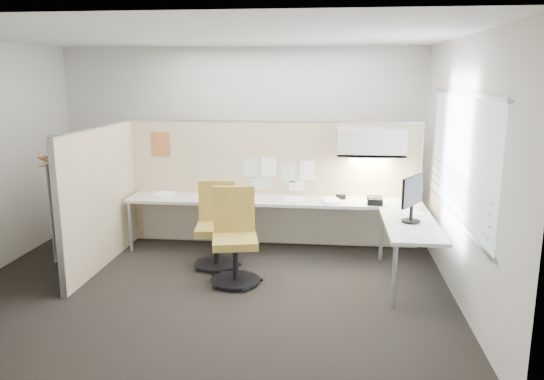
# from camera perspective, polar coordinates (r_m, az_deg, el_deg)

# --- Properties ---
(floor) EXTENTS (5.50, 4.50, 0.01)m
(floor) POSITION_cam_1_polar(r_m,az_deg,el_deg) (6.36, -6.60, -9.94)
(floor) COLOR black
(floor) RESTS_ON ground
(ceiling) EXTENTS (5.50, 4.50, 0.01)m
(ceiling) POSITION_cam_1_polar(r_m,az_deg,el_deg) (5.90, -7.30, 16.21)
(ceiling) COLOR white
(ceiling) RESTS_ON wall_back
(wall_back) EXTENTS (5.50, 0.02, 2.80)m
(wall_back) POSITION_cam_1_polar(r_m,az_deg,el_deg) (8.15, -3.33, 5.30)
(wall_back) COLOR beige
(wall_back) RESTS_ON ground
(wall_front) EXTENTS (5.50, 0.02, 2.80)m
(wall_front) POSITION_cam_1_polar(r_m,az_deg,el_deg) (3.86, -14.51, -2.99)
(wall_front) COLOR beige
(wall_front) RESTS_ON ground
(wall_right) EXTENTS (0.02, 4.50, 2.80)m
(wall_right) POSITION_cam_1_polar(r_m,az_deg,el_deg) (5.98, 19.69, 2.02)
(wall_right) COLOR beige
(wall_right) RESTS_ON ground
(window_pane) EXTENTS (0.01, 2.80, 1.30)m
(window_pane) POSITION_cam_1_polar(r_m,az_deg,el_deg) (5.95, 19.56, 3.45)
(window_pane) COLOR #9CAAB6
(window_pane) RESTS_ON wall_right
(partition_back) EXTENTS (4.10, 0.06, 1.75)m
(partition_back) POSITION_cam_1_polar(r_m,az_deg,el_deg) (7.53, 0.02, 0.68)
(partition_back) COLOR beige
(partition_back) RESTS_ON floor
(partition_left) EXTENTS (0.06, 2.20, 1.75)m
(partition_left) POSITION_cam_1_polar(r_m,az_deg,el_deg) (7.02, -17.88, -0.79)
(partition_left) COLOR beige
(partition_left) RESTS_ON floor
(desk) EXTENTS (4.00, 2.07, 0.73)m
(desk) POSITION_cam_1_polar(r_m,az_deg,el_deg) (7.10, 2.66, -2.32)
(desk) COLOR beige
(desk) RESTS_ON floor
(overhead_bin) EXTENTS (0.90, 0.36, 0.38)m
(overhead_bin) POSITION_cam_1_polar(r_m,az_deg,el_deg) (7.19, 10.63, 5.05)
(overhead_bin) COLOR beige
(overhead_bin) RESTS_ON partition_back
(task_light_strip) EXTENTS (0.60, 0.06, 0.02)m
(task_light_strip) POSITION_cam_1_polar(r_m,az_deg,el_deg) (7.22, 10.56, 3.40)
(task_light_strip) COLOR #FFEABF
(task_light_strip) RESTS_ON overhead_bin
(pinned_papers) EXTENTS (1.01, 0.00, 0.47)m
(pinned_papers) POSITION_cam_1_polar(r_m,az_deg,el_deg) (7.46, 0.60, 1.80)
(pinned_papers) COLOR #8CBF8C
(pinned_papers) RESTS_ON partition_back
(poster) EXTENTS (0.28, 0.00, 0.35)m
(poster) POSITION_cam_1_polar(r_m,az_deg,el_deg) (7.74, -11.90, 4.83)
(poster) COLOR orange
(poster) RESTS_ON partition_back
(chair_left) EXTENTS (0.56, 0.58, 1.06)m
(chair_left) POSITION_cam_1_polar(r_m,az_deg,el_deg) (6.78, -5.98, -4.03)
(chair_left) COLOR black
(chair_left) RESTS_ON floor
(chair_right) EXTENTS (0.61, 0.62, 1.10)m
(chair_right) POSITION_cam_1_polar(r_m,az_deg,el_deg) (6.23, -4.02, -5.31)
(chair_right) COLOR black
(chair_right) RESTS_ON floor
(monitor) EXTENTS (0.29, 0.45, 0.54)m
(monitor) POSITION_cam_1_polar(r_m,az_deg,el_deg) (6.23, 14.85, -0.64)
(monitor) COLOR black
(monitor) RESTS_ON desk
(phone) EXTENTS (0.22, 0.21, 0.12)m
(phone) POSITION_cam_1_polar(r_m,az_deg,el_deg) (7.05, 10.98, -1.12)
(phone) COLOR black
(phone) RESTS_ON desk
(stapler) EXTENTS (0.15, 0.07, 0.05)m
(stapler) POSITION_cam_1_polar(r_m,az_deg,el_deg) (7.34, 7.43, -0.68)
(stapler) COLOR black
(stapler) RESTS_ON desk
(tape_dispenser) EXTENTS (0.11, 0.08, 0.06)m
(tape_dispenser) POSITION_cam_1_polar(r_m,az_deg,el_deg) (7.29, 7.56, -0.74)
(tape_dispenser) COLOR black
(tape_dispenser) RESTS_ON desk
(coat_hook) EXTENTS (0.18, 0.46, 1.39)m
(coat_hook) POSITION_cam_1_polar(r_m,az_deg,el_deg) (6.08, -22.73, 2.07)
(coat_hook) COLOR silver
(coat_hook) RESTS_ON partition_left
(paper_stack_0) EXTENTS (0.24, 0.31, 0.03)m
(paper_stack_0) POSITION_cam_1_polar(r_m,az_deg,el_deg) (7.59, -11.57, -0.48)
(paper_stack_0) COLOR white
(paper_stack_0) RESTS_ON desk
(paper_stack_1) EXTENTS (0.27, 0.33, 0.02)m
(paper_stack_1) POSITION_cam_1_polar(r_m,az_deg,el_deg) (7.46, -7.33, -0.61)
(paper_stack_1) COLOR white
(paper_stack_1) RESTS_ON desk
(paper_stack_2) EXTENTS (0.26, 0.32, 0.04)m
(paper_stack_2) POSITION_cam_1_polar(r_m,az_deg,el_deg) (7.25, -2.91, -0.80)
(paper_stack_2) COLOR white
(paper_stack_2) RESTS_ON desk
(paper_stack_3) EXTENTS (0.26, 0.32, 0.02)m
(paper_stack_3) POSITION_cam_1_polar(r_m,az_deg,el_deg) (7.18, 2.45, -1.03)
(paper_stack_3) COLOR white
(paper_stack_3) RESTS_ON desk
(paper_stack_4) EXTENTS (0.29, 0.35, 0.03)m
(paper_stack_4) POSITION_cam_1_polar(r_m,az_deg,el_deg) (7.11, 6.42, -1.17)
(paper_stack_4) COLOR white
(paper_stack_4) RESTS_ON desk
(paper_stack_5) EXTENTS (0.27, 0.33, 0.02)m
(paper_stack_5) POSITION_cam_1_polar(r_m,az_deg,el_deg) (6.72, 14.71, -2.34)
(paper_stack_5) COLOR white
(paper_stack_5) RESTS_ON desk
(paper_stack_6) EXTENTS (0.26, 0.32, 0.03)m
(paper_stack_6) POSITION_cam_1_polar(r_m,az_deg,el_deg) (7.14, -5.54, -1.11)
(paper_stack_6) COLOR white
(paper_stack_6) RESTS_ON desk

